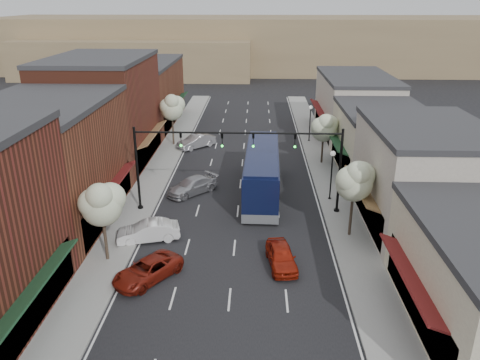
# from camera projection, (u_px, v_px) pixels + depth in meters

# --- Properties ---
(ground) EXTENTS (160.00, 160.00, 0.00)m
(ground) POSITION_uv_depth(u_px,v_px,m) (233.00, 263.00, 30.71)
(ground) COLOR black
(ground) RESTS_ON ground
(sidewalk_left) EXTENTS (2.80, 73.00, 0.15)m
(sidewalk_left) POSITION_uv_depth(u_px,v_px,m) (161.00, 166.00, 48.18)
(sidewalk_left) COLOR gray
(sidewalk_left) RESTS_ON ground
(sidewalk_right) EXTENTS (2.80, 73.00, 0.15)m
(sidewalk_right) POSITION_uv_depth(u_px,v_px,m) (324.00, 168.00, 47.62)
(sidewalk_right) COLOR gray
(sidewalk_right) RESTS_ON ground
(curb_left) EXTENTS (0.25, 73.00, 0.17)m
(curb_left) POSITION_uv_depth(u_px,v_px,m) (174.00, 166.00, 48.13)
(curb_left) COLOR gray
(curb_left) RESTS_ON ground
(curb_right) EXTENTS (0.25, 73.00, 0.17)m
(curb_right) POSITION_uv_depth(u_px,v_px,m) (310.00, 168.00, 47.67)
(curb_right) COLOR gray
(curb_right) RESTS_ON ground
(bldg_left_midnear) EXTENTS (10.14, 14.10, 9.40)m
(bldg_left_midnear) POSITION_uv_depth(u_px,v_px,m) (47.00, 163.00, 35.07)
(bldg_left_midnear) COLOR brown
(bldg_left_midnear) RESTS_ON ground
(bldg_left_midfar) EXTENTS (10.14, 14.10, 10.90)m
(bldg_left_midfar) POSITION_uv_depth(u_px,v_px,m) (104.00, 111.00, 47.83)
(bldg_left_midfar) COLOR #602A1B
(bldg_left_midfar) RESTS_ON ground
(bldg_left_far) EXTENTS (10.14, 18.10, 8.40)m
(bldg_left_far) POSITION_uv_depth(u_px,v_px,m) (141.00, 94.00, 63.18)
(bldg_left_far) COLOR brown
(bldg_left_far) RESTS_ON ground
(bldg_right_midnear) EXTENTS (9.14, 12.10, 7.90)m
(bldg_right_midnear) POSITION_uv_depth(u_px,v_px,m) (423.00, 177.00, 34.41)
(bldg_right_midnear) COLOR #BCB1A1
(bldg_right_midnear) RESTS_ON ground
(bldg_right_midfar) EXTENTS (9.14, 12.10, 6.40)m
(bldg_right_midfar) POSITION_uv_depth(u_px,v_px,m) (381.00, 141.00, 45.85)
(bldg_right_midfar) COLOR beige
(bldg_right_midfar) RESTS_ON ground
(bldg_right_far) EXTENTS (9.14, 16.10, 7.40)m
(bldg_right_far) POSITION_uv_depth(u_px,v_px,m) (354.00, 105.00, 58.70)
(bldg_right_far) COLOR #BCB1A1
(bldg_right_far) RESTS_ON ground
(hill_far) EXTENTS (120.00, 30.00, 12.00)m
(hill_far) POSITION_uv_depth(u_px,v_px,m) (252.00, 43.00, 112.29)
(hill_far) COLOR #7A6647
(hill_far) RESTS_ON ground
(hill_near) EXTENTS (50.00, 20.00, 8.00)m
(hill_near) POSITION_uv_depth(u_px,v_px,m) (137.00, 57.00, 102.69)
(hill_near) COLOR #7A6647
(hill_near) RESTS_ON ground
(signal_mast_right) EXTENTS (8.22, 0.46, 7.00)m
(signal_mast_right) POSITION_uv_depth(u_px,v_px,m) (310.00, 158.00, 36.28)
(signal_mast_right) COLOR black
(signal_mast_right) RESTS_ON ground
(signal_mast_left) EXTENTS (8.22, 0.46, 7.00)m
(signal_mast_left) POSITION_uv_depth(u_px,v_px,m) (166.00, 157.00, 36.66)
(signal_mast_left) COLOR black
(signal_mast_left) RESTS_ON ground
(tree_right_near) EXTENTS (2.85, 2.65, 5.95)m
(tree_right_near) POSITION_uv_depth(u_px,v_px,m) (355.00, 180.00, 32.48)
(tree_right_near) COLOR #47382B
(tree_right_near) RESTS_ON ground
(tree_right_far) EXTENTS (2.85, 2.65, 5.43)m
(tree_right_far) POSITION_uv_depth(u_px,v_px,m) (324.00, 127.00, 47.54)
(tree_right_far) COLOR #47382B
(tree_right_far) RESTS_ON ground
(tree_left_near) EXTENTS (2.85, 2.65, 5.69)m
(tree_left_near) POSITION_uv_depth(u_px,v_px,m) (102.00, 203.00, 29.40)
(tree_left_near) COLOR #47382B
(tree_left_near) RESTS_ON ground
(tree_left_far) EXTENTS (2.85, 2.65, 6.13)m
(tree_left_far) POSITION_uv_depth(u_px,v_px,m) (172.00, 107.00, 53.46)
(tree_left_far) COLOR #47382B
(tree_left_far) RESTS_ON ground
(lamp_post_near) EXTENTS (0.44, 0.44, 4.44)m
(lamp_post_near) POSITION_uv_depth(u_px,v_px,m) (332.00, 167.00, 39.13)
(lamp_post_near) COLOR black
(lamp_post_near) RESTS_ON ground
(lamp_post_far) EXTENTS (0.44, 0.44, 4.44)m
(lamp_post_far) POSITION_uv_depth(u_px,v_px,m) (310.00, 117.00, 55.41)
(lamp_post_far) COLOR black
(lamp_post_far) RESTS_ON ground
(coach_bus) EXTENTS (3.19, 13.09, 3.98)m
(coach_bus) POSITION_uv_depth(u_px,v_px,m) (262.00, 172.00, 40.86)
(coach_bus) COLOR black
(coach_bus) RESTS_ON ground
(red_hatchback) EXTENTS (2.22, 4.32, 1.41)m
(red_hatchback) POSITION_uv_depth(u_px,v_px,m) (281.00, 256.00, 30.14)
(red_hatchback) COLOR maroon
(red_hatchback) RESTS_ON ground
(parked_car_a) EXTENTS (4.43, 4.99, 1.28)m
(parked_car_a) POSITION_uv_depth(u_px,v_px,m) (148.00, 270.00, 28.71)
(parked_car_a) COLOR maroon
(parked_car_a) RESTS_ON ground
(parked_car_b) EXTENTS (4.68, 2.67, 1.46)m
(parked_car_b) POSITION_uv_depth(u_px,v_px,m) (148.00, 231.00, 33.31)
(parked_car_b) COLOR silver
(parked_car_b) RESTS_ON ground
(parked_car_c) EXTENTS (4.83, 4.88, 1.42)m
(parked_car_c) POSITION_uv_depth(u_px,v_px,m) (192.00, 186.00, 41.40)
(parked_car_c) COLOR #9B9BA0
(parked_car_c) RESTS_ON ground
(parked_car_e) EXTENTS (4.48, 4.44, 1.54)m
(parked_car_e) POSITION_uv_depth(u_px,v_px,m) (196.00, 141.00, 53.99)
(parked_car_e) COLOR #A4A4AA
(parked_car_e) RESTS_ON ground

